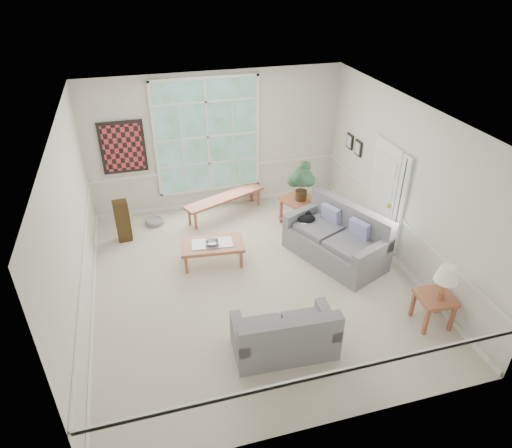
{
  "coord_description": "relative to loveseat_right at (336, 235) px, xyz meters",
  "views": [
    {
      "loc": [
        -1.68,
        -6.2,
        5.08
      ],
      "look_at": [
        0.1,
        0.2,
        1.05
      ],
      "focal_mm": 32.0,
      "sensor_mm": 36.0,
      "label": 1
    }
  ],
  "objects": [
    {
      "name": "wall_back",
      "position": [
        -1.66,
        2.74,
        0.99
      ],
      "size": [
        5.5,
        0.02,
        3.0
      ],
      "primitive_type": "cube",
      "color": "silver",
      "rests_on": "ground"
    },
    {
      "name": "cat",
      "position": [
        -0.37,
        0.56,
        0.09
      ],
      "size": [
        0.43,
        0.42,
        0.17
      ],
      "primitive_type": "ellipsoid",
      "rotation": [
        0.0,
        0.0,
        0.73
      ],
      "color": "black",
      "rests_on": "loveseat_right"
    },
    {
      "name": "window_bench",
      "position": [
        -1.64,
        2.19,
        -0.29
      ],
      "size": [
        1.89,
        1.08,
        0.44
      ],
      "primitive_type": "cube",
      "rotation": [
        0.0,
        0.0,
        0.4
      ],
      "color": "#9E5539",
      "rests_on": "floor"
    },
    {
      "name": "wall_left",
      "position": [
        -4.41,
        -0.26,
        0.99
      ],
      "size": [
        0.02,
        6.0,
        3.0
      ],
      "primitive_type": "cube",
      "color": "silver",
      "rests_on": "ground"
    },
    {
      "name": "loveseat_right",
      "position": [
        0.0,
        0.0,
        0.0
      ],
      "size": [
        1.64,
        2.11,
        1.02
      ],
      "primitive_type": "cube",
      "rotation": [
        0.0,
        0.0,
        0.41
      ],
      "color": "gray",
      "rests_on": "floor"
    },
    {
      "name": "pewter_bowl",
      "position": [
        -2.25,
        0.45,
        -0.04
      ],
      "size": [
        0.34,
        0.34,
        0.07
      ],
      "primitive_type": "imported",
      "rotation": [
        0.0,
        0.0,
        -0.15
      ],
      "color": "gray",
      "rests_on": "coffee_table"
    },
    {
      "name": "table_lamp",
      "position": [
        0.77,
        -2.1,
        0.33
      ],
      "size": [
        0.36,
        0.36,
        0.6
      ],
      "primitive_type": null,
      "rotation": [
        0.0,
        0.0,
        0.02
      ],
      "color": "silver",
      "rests_on": "side_table"
    },
    {
      "name": "entry_door",
      "position": [
        1.05,
        0.34,
        0.54
      ],
      "size": [
        0.08,
        0.9,
        2.1
      ],
      "primitive_type": "cube",
      "color": "white",
      "rests_on": "floor"
    },
    {
      "name": "loveseat_front",
      "position": [
        -1.66,
        -1.94,
        -0.11
      ],
      "size": [
        1.51,
        0.84,
        0.8
      ],
      "primitive_type": "cube",
      "rotation": [
        0.0,
        0.0,
        -0.05
      ],
      "color": "gray",
      "rests_on": "floor"
    },
    {
      "name": "wall_art",
      "position": [
        -3.61,
        2.69,
        1.09
      ],
      "size": [
        0.9,
        0.06,
        1.1
      ],
      "primitive_type": "cube",
      "color": "maroon",
      "rests_on": "wall_back"
    },
    {
      "name": "houseplant",
      "position": [
        -0.21,
        1.31,
        0.52
      ],
      "size": [
        0.57,
        0.57,
        0.82
      ],
      "primitive_type": null,
      "rotation": [
        0.0,
        0.0,
        0.22
      ],
      "color": "#284F31",
      "rests_on": "end_table"
    },
    {
      "name": "coffee_table",
      "position": [
        -2.25,
        0.47,
        -0.29
      ],
      "size": [
        1.21,
        0.74,
        0.43
      ],
      "primitive_type": "cube",
      "rotation": [
        0.0,
        0.0,
        -0.1
      ],
      "color": "#9E5539",
      "rests_on": "floor"
    },
    {
      "name": "side_table",
      "position": [
        0.74,
        -2.03,
        -0.24
      ],
      "size": [
        0.57,
        0.57,
        0.54
      ],
      "primitive_type": "cube",
      "rotation": [
        0.0,
        0.0,
        -0.08
      ],
      "color": "#9E5539",
      "rests_on": "floor"
    },
    {
      "name": "door_sidelight",
      "position": [
        1.05,
        -0.29,
        0.64
      ],
      "size": [
        0.08,
        0.26,
        1.9
      ],
      "primitive_type": "cube",
      "color": "white",
      "rests_on": "wall_right"
    },
    {
      "name": "pet_bed",
      "position": [
        -3.19,
        2.2,
        -0.45
      ],
      "size": [
        0.47,
        0.47,
        0.12
      ],
      "primitive_type": "cylinder",
      "rotation": [
        0.0,
        0.0,
        0.22
      ],
      "color": "gray",
      "rests_on": "floor"
    },
    {
      "name": "end_table",
      "position": [
        -0.24,
        1.38,
        -0.2
      ],
      "size": [
        0.8,
        0.8,
        0.62
      ],
      "primitive_type": "cube",
      "rotation": [
        0.0,
        0.0,
        0.37
      ],
      "color": "#9E5539",
      "rests_on": "floor"
    },
    {
      "name": "floor",
      "position": [
        -1.66,
        -0.26,
        -0.51
      ],
      "size": [
        5.5,
        6.0,
        0.01
      ],
      "primitive_type": "cube",
      "color": "beige",
      "rests_on": "ground"
    },
    {
      "name": "ceiling",
      "position": [
        -1.66,
        -0.26,
        2.49
      ],
      "size": [
        5.5,
        6.0,
        0.02
      ],
      "primitive_type": "cube",
      "color": "white",
      "rests_on": "ground"
    },
    {
      "name": "floor_speaker",
      "position": [
        -3.81,
        1.73,
        -0.07
      ],
      "size": [
        0.29,
        0.24,
        0.88
      ],
      "primitive_type": "cube",
      "rotation": [
        0.0,
        0.0,
        0.09
      ],
      "color": "#362510",
      "rests_on": "floor"
    },
    {
      "name": "wall_right",
      "position": [
        1.09,
        -0.26,
        0.99
      ],
      "size": [
        0.02,
        6.0,
        3.0
      ],
      "primitive_type": "cube",
      "color": "silver",
      "rests_on": "ground"
    },
    {
      "name": "window_back",
      "position": [
        -1.86,
        2.7,
        1.14
      ],
      "size": [
        2.3,
        0.08,
        2.4
      ],
      "primitive_type": "cube",
      "color": "white",
      "rests_on": "wall_back"
    },
    {
      "name": "wall_frame_far",
      "position": [
        1.05,
        1.89,
        1.04
      ],
      "size": [
        0.04,
        0.26,
        0.32
      ],
      "primitive_type": "cube",
      "color": "black",
      "rests_on": "wall_right"
    },
    {
      "name": "wall_front",
      "position": [
        -1.66,
        -3.26,
        0.99
      ],
      "size": [
        5.5,
        0.02,
        3.0
      ],
      "primitive_type": "cube",
      "color": "silver",
      "rests_on": "ground"
    },
    {
      "name": "wall_frame_near",
      "position": [
        1.05,
        1.49,
        1.04
      ],
      "size": [
        0.04,
        0.26,
        0.32
      ],
      "primitive_type": "cube",
      "color": "black",
      "rests_on": "wall_right"
    }
  ]
}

